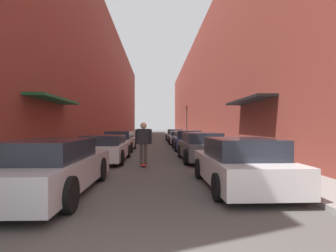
{
  "coord_description": "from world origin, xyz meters",
  "views": [
    {
      "loc": [
        0.09,
        -1.31,
        1.62
      ],
      "look_at": [
        0.77,
        12.67,
        1.62
      ],
      "focal_mm": 28.0,
      "sensor_mm": 36.0,
      "label": 1
    }
  ],
  "objects_px": {
    "parked_car_left_1": "(105,148)",
    "skateboarder": "(143,139)",
    "parked_car_right_1": "(201,147)",
    "traffic_light": "(187,118)",
    "parked_car_right_0": "(241,164)",
    "parked_car_right_2": "(187,140)",
    "parked_car_right_4": "(175,135)",
    "parked_car_left_0": "(50,167)",
    "parked_car_right_3": "(179,138)",
    "parked_car_left_2": "(120,141)"
  },
  "relations": [
    {
      "from": "parked_car_left_2",
      "to": "parked_car_right_4",
      "type": "xyz_separation_m",
      "value": [
        4.47,
        11.99,
        -0.02
      ]
    },
    {
      "from": "parked_car_left_2",
      "to": "parked_car_left_1",
      "type": "bearing_deg",
      "value": -90.08
    },
    {
      "from": "parked_car_right_3",
      "to": "traffic_light",
      "type": "height_order",
      "value": "traffic_light"
    },
    {
      "from": "parked_car_right_1",
      "to": "traffic_light",
      "type": "xyz_separation_m",
      "value": [
        1.61,
        18.87,
        1.89
      ]
    },
    {
      "from": "parked_car_left_0",
      "to": "parked_car_right_4",
      "type": "bearing_deg",
      "value": 78.53
    },
    {
      "from": "parked_car_left_2",
      "to": "traffic_light",
      "type": "relative_size",
      "value": 1.17
    },
    {
      "from": "traffic_light",
      "to": "parked_car_right_2",
      "type": "bearing_deg",
      "value": -96.81
    },
    {
      "from": "parked_car_left_1",
      "to": "skateboarder",
      "type": "bearing_deg",
      "value": -40.08
    },
    {
      "from": "parked_car_right_1",
      "to": "parked_car_right_2",
      "type": "xyz_separation_m",
      "value": [
        0.06,
        5.86,
        -0.0
      ]
    },
    {
      "from": "parked_car_right_3",
      "to": "parked_car_right_0",
      "type": "bearing_deg",
      "value": -89.8
    },
    {
      "from": "parked_car_left_0",
      "to": "parked_car_right_2",
      "type": "xyz_separation_m",
      "value": [
        4.68,
        11.71,
        -0.0
      ]
    },
    {
      "from": "parked_car_left_2",
      "to": "parked_car_right_0",
      "type": "xyz_separation_m",
      "value": [
        4.54,
        -10.5,
        -0.0
      ]
    },
    {
      "from": "parked_car_left_1",
      "to": "skateboarder",
      "type": "xyz_separation_m",
      "value": [
        1.83,
        -1.54,
        0.5
      ]
    },
    {
      "from": "parked_car_left_1",
      "to": "traffic_light",
      "type": "height_order",
      "value": "traffic_light"
    },
    {
      "from": "parked_car_left_1",
      "to": "parked_car_right_4",
      "type": "xyz_separation_m",
      "value": [
        4.48,
        17.11,
        0.01
      ]
    },
    {
      "from": "parked_car_left_0",
      "to": "parked_car_left_1",
      "type": "height_order",
      "value": "parked_car_left_0"
    },
    {
      "from": "parked_car_right_1",
      "to": "parked_car_right_0",
      "type": "bearing_deg",
      "value": -88.93
    },
    {
      "from": "parked_car_left_1",
      "to": "parked_car_right_4",
      "type": "bearing_deg",
      "value": 75.32
    },
    {
      "from": "parked_car_right_1",
      "to": "parked_car_right_2",
      "type": "height_order",
      "value": "parked_car_right_1"
    },
    {
      "from": "parked_car_right_0",
      "to": "skateboarder",
      "type": "distance_m",
      "value": 4.73
    },
    {
      "from": "parked_car_left_0",
      "to": "parked_car_right_4",
      "type": "height_order",
      "value": "parked_car_left_0"
    },
    {
      "from": "parked_car_left_1",
      "to": "parked_car_left_2",
      "type": "height_order",
      "value": "parked_car_left_2"
    },
    {
      "from": "parked_car_left_0",
      "to": "parked_car_right_1",
      "type": "bearing_deg",
      "value": 51.73
    },
    {
      "from": "parked_car_right_1",
      "to": "parked_car_right_3",
      "type": "xyz_separation_m",
      "value": [
        0.04,
        11.46,
        -0.07
      ]
    },
    {
      "from": "parked_car_left_1",
      "to": "parked_car_left_0",
      "type": "bearing_deg",
      "value": -91.7
    },
    {
      "from": "parked_car_right_0",
      "to": "parked_car_right_2",
      "type": "height_order",
      "value": "parked_car_right_2"
    },
    {
      "from": "skateboarder",
      "to": "parked_car_right_2",
      "type": "bearing_deg",
      "value": 70.21
    },
    {
      "from": "traffic_light",
      "to": "parked_car_right_0",
      "type": "bearing_deg",
      "value": -93.57
    },
    {
      "from": "parked_car_right_0",
      "to": "parked_car_right_4",
      "type": "relative_size",
      "value": 0.88
    },
    {
      "from": "parked_car_left_1",
      "to": "parked_car_right_4",
      "type": "distance_m",
      "value": 17.68
    },
    {
      "from": "parked_car_right_2",
      "to": "skateboarder",
      "type": "height_order",
      "value": "skateboarder"
    },
    {
      "from": "parked_car_left_1",
      "to": "parked_car_right_0",
      "type": "xyz_separation_m",
      "value": [
        4.54,
        -5.39,
        0.03
      ]
    },
    {
      "from": "parked_car_left_1",
      "to": "parked_car_right_3",
      "type": "xyz_separation_m",
      "value": [
        4.49,
        11.48,
        -0.02
      ]
    },
    {
      "from": "parked_car_right_2",
      "to": "parked_car_left_2",
      "type": "bearing_deg",
      "value": -170.39
    },
    {
      "from": "parked_car_right_3",
      "to": "traffic_light",
      "type": "xyz_separation_m",
      "value": [
        1.57,
        7.41,
        1.96
      ]
    },
    {
      "from": "parked_car_left_0",
      "to": "parked_car_left_1",
      "type": "xyz_separation_m",
      "value": [
        0.17,
        5.83,
        -0.04
      ]
    },
    {
      "from": "traffic_light",
      "to": "parked_car_right_4",
      "type": "bearing_deg",
      "value": -131.48
    },
    {
      "from": "parked_car_left_2",
      "to": "traffic_light",
      "type": "height_order",
      "value": "traffic_light"
    },
    {
      "from": "parked_car_right_3",
      "to": "parked_car_right_4",
      "type": "bearing_deg",
      "value": 90.05
    },
    {
      "from": "parked_car_left_2",
      "to": "parked_car_right_0",
      "type": "height_order",
      "value": "parked_car_right_0"
    },
    {
      "from": "parked_car_right_0",
      "to": "parked_car_right_1",
      "type": "distance_m",
      "value": 5.41
    },
    {
      "from": "parked_car_right_0",
      "to": "parked_car_right_2",
      "type": "xyz_separation_m",
      "value": [
        -0.04,
        11.27,
        0.02
      ]
    },
    {
      "from": "parked_car_left_0",
      "to": "parked_car_right_3",
      "type": "xyz_separation_m",
      "value": [
        4.66,
        17.31,
        -0.07
      ]
    },
    {
      "from": "parked_car_left_1",
      "to": "parked_car_right_4",
      "type": "height_order",
      "value": "parked_car_right_4"
    },
    {
      "from": "parked_car_right_0",
      "to": "parked_car_right_1",
      "type": "relative_size",
      "value": 0.92
    },
    {
      "from": "parked_car_right_0",
      "to": "traffic_light",
      "type": "relative_size",
      "value": 1.01
    },
    {
      "from": "parked_car_left_0",
      "to": "parked_car_right_1",
      "type": "xyz_separation_m",
      "value": [
        4.62,
        5.85,
        0.0
      ]
    },
    {
      "from": "parked_car_right_2",
      "to": "parked_car_right_4",
      "type": "bearing_deg",
      "value": 90.11
    },
    {
      "from": "parked_car_left_0",
      "to": "parked_car_right_3",
      "type": "distance_m",
      "value": 17.93
    },
    {
      "from": "parked_car_left_0",
      "to": "parked_car_right_3",
      "type": "height_order",
      "value": "parked_car_left_0"
    }
  ]
}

